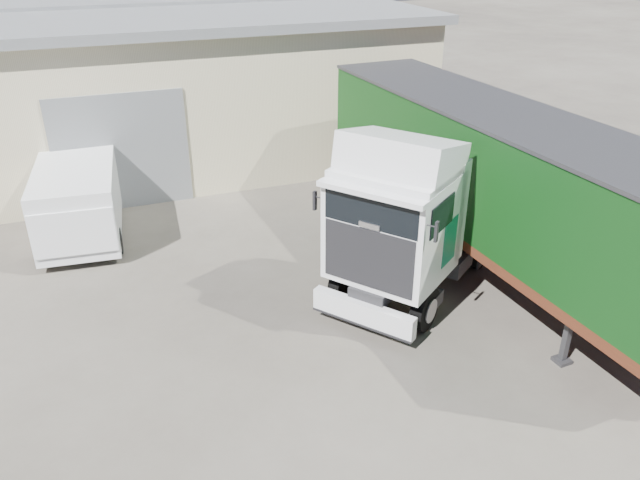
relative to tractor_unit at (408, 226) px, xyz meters
name	(u,v)px	position (x,y,z in m)	size (l,w,h in m)	color
ground	(289,386)	(-3.71, -2.31, -1.78)	(120.00, 120.00, 0.00)	#292621
brick_boundary_wall	(567,158)	(7.79, 3.69, -0.53)	(0.35, 26.00, 2.50)	brown
tractor_unit	(408,226)	(0.00, 0.00, 0.00)	(6.38, 5.58, 4.23)	black
box_trailer	(491,174)	(2.49, 0.51, 0.75)	(3.24, 12.59, 4.15)	#2D2D30
panel_van	(79,199)	(-7.10, 6.17, -0.70)	(2.52, 5.25, 2.08)	black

